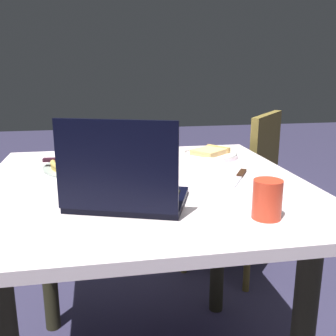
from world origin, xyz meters
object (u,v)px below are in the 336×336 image
at_px(table_knife, 240,176).
at_px(drink_cup, 267,199).
at_px(dining_table, 146,216).
at_px(laptop, 125,189).
at_px(pizza_tray, 92,162).
at_px(chair_near, 243,183).
at_px(pizza_plate, 210,154).

height_order(table_knife, drink_cup, drink_cup).
relative_size(dining_table, laptop, 2.94).
height_order(pizza_tray, chair_near, chair_near).
height_order(laptop, chair_near, laptop).
bearing_deg(table_knife, chair_near, 67.59).
bearing_deg(drink_cup, pizza_plate, 85.85).
distance_m(pizza_tray, drink_cup, 0.72).
xyz_separation_m(dining_table, table_knife, (0.31, -0.01, 0.12)).
xyz_separation_m(dining_table, pizza_tray, (-0.17, 0.22, 0.13)).
bearing_deg(pizza_plate, drink_cup, -94.15).
height_order(pizza_plate, table_knife, pizza_plate).
bearing_deg(pizza_tray, drink_cup, -54.30).
bearing_deg(pizza_tray, chair_near, 31.98).
relative_size(laptop, table_knife, 1.93).
height_order(dining_table, drink_cup, drink_cup).
bearing_deg(laptop, chair_near, 53.65).
bearing_deg(pizza_tray, table_knife, -25.77).
height_order(pizza_tray, drink_cup, drink_cup).
xyz_separation_m(laptop, chair_near, (0.69, 0.94, -0.30)).
bearing_deg(drink_cup, pizza_tray, 125.70).
relative_size(pizza_tray, table_knife, 1.90).
height_order(dining_table, laptop, laptop).
height_order(pizza_plate, pizza_tray, pizza_plate).
xyz_separation_m(dining_table, laptop, (-0.08, -0.23, 0.17)).
xyz_separation_m(pizza_tray, table_knife, (0.48, -0.23, -0.01)).
bearing_deg(table_knife, laptop, -151.05).
distance_m(laptop, drink_cup, 0.36).
xyz_separation_m(dining_table, chair_near, (0.61, 0.71, -0.13)).
distance_m(laptop, chair_near, 1.20).
relative_size(pizza_plate, table_knife, 1.23).
height_order(drink_cup, chair_near, chair_near).
relative_size(dining_table, chair_near, 1.17).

